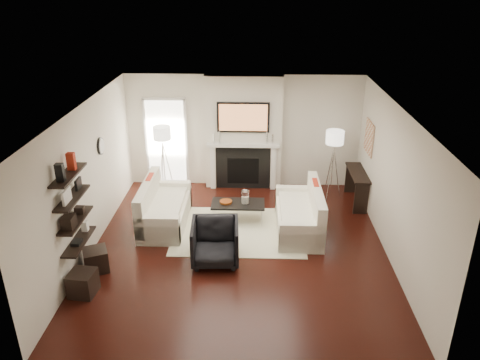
{
  "coord_description": "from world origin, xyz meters",
  "views": [
    {
      "loc": [
        0.28,
        -7.59,
        4.76
      ],
      "look_at": [
        0.0,
        0.6,
        1.15
      ],
      "focal_mm": 35.0,
      "sensor_mm": 36.0,
      "label": 1
    }
  ],
  "objects_px": {
    "lamp_right_shade": "(335,137)",
    "ottoman_near": "(96,260)",
    "loveseat_left_base": "(166,215)",
    "lamp_left_shade": "(162,133)",
    "armchair": "(215,241)",
    "loveseat_right_base": "(298,221)",
    "coffee_table": "(238,204)"
  },
  "relations": [
    {
      "from": "loveseat_right_base",
      "to": "lamp_left_shade",
      "type": "distance_m",
      "value": 3.72
    },
    {
      "from": "loveseat_left_base",
      "to": "armchair",
      "type": "relative_size",
      "value": 2.11
    },
    {
      "from": "armchair",
      "to": "lamp_left_shade",
      "type": "bearing_deg",
      "value": 112.67
    },
    {
      "from": "loveseat_left_base",
      "to": "lamp_left_shade",
      "type": "xyz_separation_m",
      "value": [
        -0.3,
        1.62,
        1.24
      ]
    },
    {
      "from": "loveseat_left_base",
      "to": "ottoman_near",
      "type": "relative_size",
      "value": 4.5
    },
    {
      "from": "loveseat_right_base",
      "to": "lamp_left_shade",
      "type": "xyz_separation_m",
      "value": [
        -3.02,
        1.79,
        1.24
      ]
    },
    {
      "from": "lamp_left_shade",
      "to": "ottoman_near",
      "type": "xyz_separation_m",
      "value": [
        -0.62,
        -3.31,
        -1.25
      ]
    },
    {
      "from": "lamp_right_shade",
      "to": "loveseat_left_base",
      "type": "bearing_deg",
      "value": -158.17
    },
    {
      "from": "lamp_right_shade",
      "to": "ottoman_near",
      "type": "relative_size",
      "value": 1.0
    },
    {
      "from": "armchair",
      "to": "ottoman_near",
      "type": "height_order",
      "value": "armchair"
    },
    {
      "from": "loveseat_right_base",
      "to": "coffee_table",
      "type": "height_order",
      "value": "same"
    },
    {
      "from": "loveseat_left_base",
      "to": "lamp_right_shade",
      "type": "bearing_deg",
      "value": 21.83
    },
    {
      "from": "armchair",
      "to": "lamp_right_shade",
      "type": "bearing_deg",
      "value": 45.33
    },
    {
      "from": "lamp_left_shade",
      "to": "loveseat_right_base",
      "type": "bearing_deg",
      "value": -30.68
    },
    {
      "from": "loveseat_right_base",
      "to": "armchair",
      "type": "bearing_deg",
      "value": -143.37
    },
    {
      "from": "coffee_table",
      "to": "ottoman_near",
      "type": "bearing_deg",
      "value": -142.34
    },
    {
      "from": "loveseat_left_base",
      "to": "coffee_table",
      "type": "bearing_deg",
      "value": 6.58
    },
    {
      "from": "loveseat_left_base",
      "to": "ottoman_near",
      "type": "xyz_separation_m",
      "value": [
        -0.92,
        -1.69,
        -0.01
      ]
    },
    {
      "from": "loveseat_left_base",
      "to": "ottoman_near",
      "type": "distance_m",
      "value": 1.92
    },
    {
      "from": "loveseat_right_base",
      "to": "ottoman_near",
      "type": "distance_m",
      "value": 3.94
    },
    {
      "from": "armchair",
      "to": "lamp_left_shade",
      "type": "height_order",
      "value": "lamp_left_shade"
    },
    {
      "from": "coffee_table",
      "to": "loveseat_left_base",
      "type": "bearing_deg",
      "value": -173.42
    },
    {
      "from": "ottoman_near",
      "to": "loveseat_left_base",
      "type": "bearing_deg",
      "value": 61.48
    },
    {
      "from": "lamp_left_shade",
      "to": "lamp_right_shade",
      "type": "xyz_separation_m",
      "value": [
        3.9,
        -0.18,
        0.0
      ]
    },
    {
      "from": "lamp_left_shade",
      "to": "lamp_right_shade",
      "type": "distance_m",
      "value": 3.9
    },
    {
      "from": "lamp_left_shade",
      "to": "ottoman_near",
      "type": "bearing_deg",
      "value": -100.61
    },
    {
      "from": "ottoman_near",
      "to": "lamp_right_shade",
      "type": "bearing_deg",
      "value": 34.72
    },
    {
      "from": "coffee_table",
      "to": "lamp_left_shade",
      "type": "distance_m",
      "value": 2.53
    },
    {
      "from": "loveseat_left_base",
      "to": "loveseat_right_base",
      "type": "distance_m",
      "value": 2.73
    },
    {
      "from": "lamp_left_shade",
      "to": "armchair",
      "type": "bearing_deg",
      "value": -64.08
    },
    {
      "from": "loveseat_left_base",
      "to": "loveseat_right_base",
      "type": "relative_size",
      "value": 1.0
    },
    {
      "from": "lamp_left_shade",
      "to": "lamp_right_shade",
      "type": "bearing_deg",
      "value": -2.63
    }
  ]
}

